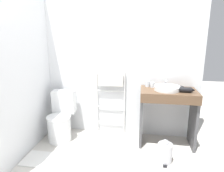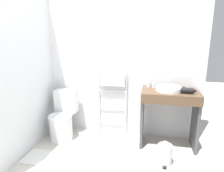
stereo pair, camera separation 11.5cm
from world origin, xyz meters
name	(u,v)px [view 1 (the left image)]	position (x,y,z in m)	size (l,w,h in m)	color
wall_back	(119,63)	(0.00, 1.49, 1.21)	(2.64, 0.12, 2.43)	silver
wall_side	(21,69)	(-1.26, 0.71, 1.21)	(0.12, 2.12, 2.43)	silver
toilet	(61,120)	(-0.90, 1.08, 0.32)	(0.38, 0.53, 0.78)	white
towel_radiator	(111,89)	(-0.12, 1.38, 0.80)	(0.49, 0.06, 1.08)	silver
vanity_counter	(167,109)	(0.79, 1.15, 0.58)	(0.82, 0.51, 0.88)	brown
sink_basin	(167,88)	(0.76, 1.14, 0.91)	(0.37, 0.37, 0.06)	white
faucet	(166,82)	(0.76, 1.34, 0.95)	(0.02, 0.10, 0.11)	silver
cup_near_wall	(147,84)	(0.48, 1.33, 0.92)	(0.07, 0.07, 0.09)	silver
cup_near_edge	(152,85)	(0.55, 1.29, 0.92)	(0.07, 0.07, 0.08)	silver
hair_dryer	(186,90)	(1.02, 1.07, 0.91)	(0.21, 0.16, 0.08)	black
trash_bin	(165,152)	(0.73, 0.66, 0.14)	(0.19, 0.22, 0.33)	silver
bath_mat	(44,159)	(-0.90, 0.46, 0.01)	(0.56, 0.36, 0.01)	silver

